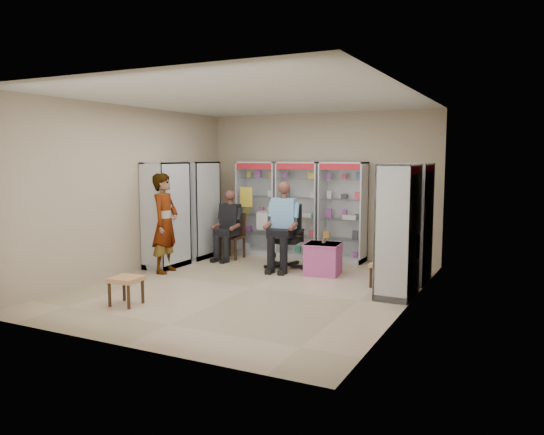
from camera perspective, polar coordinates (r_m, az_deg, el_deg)
The scene contains 18 objects.
floor at distance 8.66m, azimuth -2.21°, elevation -7.50°, with size 6.00×6.00×0.00m, color tan.
room_shell at distance 8.40m, azimuth -2.27°, elevation 5.64°, with size 5.02×6.02×3.01m.
cabinet_back_left at distance 11.47m, azimuth -1.39°, elevation 1.03°, with size 0.90×0.50×2.00m, color silver.
cabinet_back_mid at distance 11.06m, azimuth 2.97°, elevation 0.82°, with size 0.90×0.50×2.00m, color #AEB2B6.
cabinet_back_right at distance 10.72m, azimuth 7.63°, elevation 0.59°, with size 0.90×0.50×2.00m, color #A2A5A9.
cabinet_right_far at distance 9.21m, azimuth 14.96°, elevation -0.54°, with size 0.50×0.90×2.00m, color #9FA1A6.
cabinet_right_near at distance 8.15m, azimuth 13.41°, elevation -1.40°, with size 0.50×0.90×2.00m, color #A2A6A9.
cabinet_left_far at distance 11.16m, azimuth -7.86°, elevation 0.82°, with size 0.50×0.90×2.00m, color #BABDC2.
cabinet_left_near at distance 10.27m, azimuth -11.31°, elevation 0.26°, with size 0.50×0.90×2.00m, color silver.
wooden_chair at distance 11.03m, azimuth -4.30°, elevation -1.98°, with size 0.42×0.42×0.94m, color black.
seated_customer at distance 10.96m, azimuth -4.45°, elevation -0.98°, with size 0.44×0.60×1.34m, color black, non-canonical shape.
office_chair at distance 10.00m, azimuth 1.45°, elevation -2.06°, with size 0.66×0.66×1.21m, color black.
seated_shopkeeper at distance 9.93m, azimuth 1.33°, elevation -1.15°, with size 0.51×0.71×1.54m, color #72A4E2, non-canonical shape.
pink_trunk at distance 9.56m, azimuth 5.52°, elevation -4.45°, with size 0.59×0.56×0.56m, color #B8498C.
tea_glass at distance 9.56m, azimuth 5.58°, elevation -2.45°, with size 0.07×0.07×0.10m, color #502306.
woven_stool_a at distance 8.82m, azimuth 11.88°, elevation -6.08°, with size 0.39×0.39×0.39m, color olive.
woven_stool_b at distance 7.88m, azimuth -15.41°, elevation -7.62°, with size 0.41×0.41×0.41m, color #A78C46.
standing_man at distance 9.80m, azimuth -11.43°, elevation -0.60°, with size 0.66×0.43×1.81m, color gray.
Camera 1 is at (4.04, -7.37, 2.10)m, focal length 35.00 mm.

